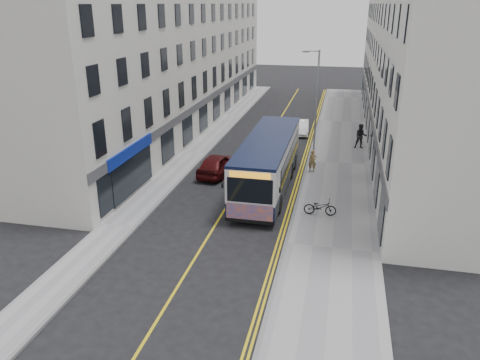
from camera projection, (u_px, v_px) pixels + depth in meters
The scene contains 17 objects.
ground at pixel (215, 226), 25.02m from camera, with size 140.00×140.00×0.00m, color black.
pavement_east at pixel (339, 163), 34.69m from camera, with size 4.50×64.00×0.12m, color #97979A.
pavement_west at pixel (194, 153), 36.97m from camera, with size 2.00×64.00×0.12m, color #97979A.
kerb_east at pixel (308, 161), 35.15m from camera, with size 0.18×64.00×0.13m, color slate.
kerb_west at pixel (206, 154), 36.77m from camera, with size 0.18×64.00×0.13m, color slate.
road_centre_line at pixel (256, 158), 35.98m from camera, with size 0.12×64.00×0.01m, color gold.
road_dbl_yellow_inner at pixel (302, 161), 35.26m from camera, with size 0.10×64.00×0.01m, color gold.
road_dbl_yellow_outer at pixel (305, 162), 35.22m from camera, with size 0.10×64.00×0.01m, color gold.
terrace_east at pixel (410, 62), 39.56m from camera, with size 6.00×46.00×13.00m, color silver.
terrace_west at pixel (180, 57), 43.71m from camera, with size 6.00×46.00×13.00m, color silver.
streetlamp at pixel (316, 99), 35.41m from camera, with size 1.32×0.18×8.00m.
city_bus at pixel (268, 161), 29.43m from camera, with size 2.73×11.72×3.41m.
bicycle at pixel (320, 207), 25.94m from camera, with size 0.62×1.79×0.94m, color black.
pedestrian_near at pixel (313, 161), 32.51m from camera, with size 0.57×0.37×1.55m, color olive.
pedestrian_far at pixel (361, 136), 37.71m from camera, with size 0.98×0.76×2.01m, color black.
car_white at pixel (301, 127), 42.53m from camera, with size 1.29×3.71×1.22m, color white.
car_maroon at pixel (217, 164), 32.37m from camera, with size 1.75×4.36×1.48m, color #440B0D.
Camera 1 is at (6.21, -21.69, 11.19)m, focal length 35.00 mm.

